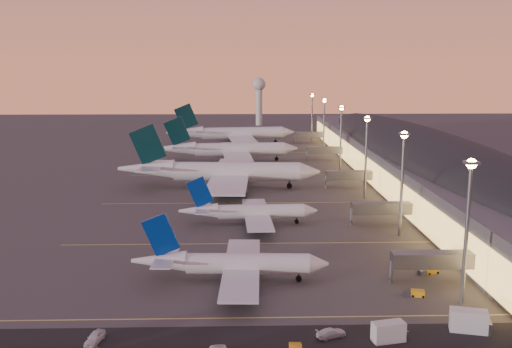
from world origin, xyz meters
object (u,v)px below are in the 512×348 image
(airliner_narrow_south, at_px, (230,264))
(catering_truck_b, at_px, (471,322))
(airliner_wide_near, at_px, (219,172))
(airliner_wide_mid, at_px, (228,150))
(airliner_narrow_north, at_px, (249,212))
(airliner_wide_far, at_px, (232,133))
(catering_truck_a, at_px, (390,332))
(service_van_e, at_px, (331,333))
(baggage_tug_b, at_px, (429,271))
(service_van_a, at_px, (95,338))
(radar_tower, at_px, (259,93))
(baggage_tug_a, at_px, (415,293))

(airliner_narrow_south, bearing_deg, catering_truck_b, -27.93)
(airliner_wide_near, relative_size, airliner_wide_mid, 1.11)
(airliner_narrow_north, relative_size, airliner_wide_near, 0.53)
(airliner_wide_far, bearing_deg, catering_truck_a, -89.18)
(airliner_wide_far, xyz_separation_m, service_van_e, (18.52, -217.48, -4.89))
(baggage_tug_b, relative_size, service_van_a, 0.96)
(service_van_e, bearing_deg, airliner_wide_mid, -15.60)
(service_van_e, bearing_deg, airliner_wide_near, -11.39)
(airliner_wide_far, xyz_separation_m, service_van_a, (-17.57, -218.26, -4.79))
(radar_tower, bearing_deg, baggage_tug_a, -86.39)
(airliner_wide_near, height_order, baggage_tug_a, airliner_wide_near)
(airliner_wide_mid, xyz_separation_m, service_van_e, (19.43, -162.90, -4.40))
(airliner_wide_mid, distance_m, catering_truck_b, 166.91)
(baggage_tug_b, relative_size, catering_truck_b, 0.67)
(baggage_tug_b, xyz_separation_m, catering_truck_a, (-15.21, -28.09, 0.86))
(radar_tower, relative_size, baggage_tug_a, 8.28)
(airliner_narrow_north, bearing_deg, airliner_wide_near, 99.58)
(radar_tower, distance_m, baggage_tug_a, 298.03)
(airliner_narrow_south, relative_size, airliner_narrow_north, 1.05)
(airliner_narrow_south, height_order, airliner_wide_near, airliner_wide_near)
(baggage_tug_a, relative_size, catering_truck_b, 0.59)
(baggage_tug_b, height_order, service_van_e, service_van_e)
(airliner_wide_far, xyz_separation_m, baggage_tug_b, (42.48, -190.90, -5.02))
(airliner_narrow_south, bearing_deg, airliner_wide_far, 92.97)
(airliner_narrow_north, relative_size, catering_truck_a, 6.35)
(airliner_narrow_north, distance_m, airliner_wide_far, 154.21)
(service_van_e, bearing_deg, baggage_tug_b, -64.43)
(airliner_narrow_north, xyz_separation_m, airliner_wide_near, (-9.35, 45.02, 2.29))
(radar_tower, distance_m, catering_truck_b, 312.31)
(baggage_tug_b, distance_m, service_van_a, 65.99)
(airliner_narrow_north, distance_m, catering_truck_b, 70.84)
(service_van_e, bearing_deg, catering_truck_b, -109.02)
(airliner_narrow_north, height_order, airliner_wide_mid, airliner_wide_mid)
(catering_truck_b, xyz_separation_m, service_van_a, (-58.34, -2.09, -0.85))
(airliner_narrow_south, bearing_deg, service_van_e, -53.62)
(airliner_wide_far, distance_m, catering_truck_b, 220.01)
(airliner_wide_near, distance_m, radar_tower, 205.28)
(airliner_narrow_north, height_order, baggage_tug_a, airliner_narrow_north)
(airliner_wide_near, relative_size, airliner_wide_far, 1.01)
(airliner_wide_near, relative_size, service_van_a, 14.83)
(service_van_e, bearing_deg, airliner_narrow_south, 11.76)
(airliner_wide_near, xyz_separation_m, baggage_tug_b, (45.07, -81.87, -5.10))
(airliner_narrow_north, xyz_separation_m, service_van_e, (11.76, -63.44, -2.68))
(airliner_wide_far, relative_size, baggage_tug_a, 17.28)
(airliner_wide_mid, bearing_deg, airliner_wide_far, 85.44)
(airliner_wide_far, bearing_deg, airliner_narrow_north, -93.77)
(catering_truck_b, bearing_deg, airliner_narrow_south, 164.44)
(airliner_narrow_north, height_order, radar_tower, radar_tower)
(airliner_wide_near, height_order, service_van_e, airliner_wide_near)
(catering_truck_a, bearing_deg, baggage_tug_b, 49.09)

